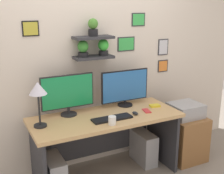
{
  "coord_description": "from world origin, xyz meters",
  "views": [
    {
      "loc": [
        -1.3,
        -2.75,
        1.94
      ],
      "look_at": [
        0.1,
        0.05,
        1.05
      ],
      "focal_mm": 47.48,
      "sensor_mm": 36.0,
      "label": 1
    }
  ],
  "objects": [
    {
      "name": "monitor_right",
      "position": [
        0.36,
        0.22,
        0.98
      ],
      "size": [
        0.61,
        0.18,
        0.43
      ],
      "color": "black",
      "rests_on": "desk"
    },
    {
      "name": "back_wall_assembly",
      "position": [
        0.0,
        0.44,
        1.35
      ],
      "size": [
        4.4,
        0.24,
        2.7
      ],
      "color": "beige",
      "rests_on": "ground"
    },
    {
      "name": "cell_phone",
      "position": [
        0.48,
        -0.08,
        0.76
      ],
      "size": [
        0.1,
        0.15,
        0.01
      ],
      "primitive_type": "cube",
      "rotation": [
        0.0,
        0.0,
        -0.23
      ],
      "color": "red",
      "rests_on": "desk"
    },
    {
      "name": "keyboard",
      "position": [
        0.02,
        -0.12,
        0.76
      ],
      "size": [
        0.44,
        0.14,
        0.02
      ],
      "primitive_type": "cube",
      "color": "black",
      "rests_on": "desk"
    },
    {
      "name": "desk",
      "position": [
        0.0,
        0.06,
        0.54
      ],
      "size": [
        1.66,
        0.68,
        0.75
      ],
      "color": "tan",
      "rests_on": "ground"
    },
    {
      "name": "printer",
      "position": [
        1.08,
        -0.05,
        0.65
      ],
      "size": [
        0.38,
        0.34,
        0.17
      ],
      "primitive_type": "cube",
      "color": "#9E9EA3",
      "rests_on": "drawer_cabinet"
    },
    {
      "name": "coffee_mug",
      "position": [
        -0.05,
        -0.25,
        0.8
      ],
      "size": [
        0.08,
        0.08,
        0.09
      ],
      "primitive_type": "cylinder",
      "color": "white",
      "rests_on": "desk"
    },
    {
      "name": "computer_tower_right",
      "position": [
        0.56,
        0.08,
        0.2
      ],
      "size": [
        0.18,
        0.4,
        0.4
      ],
      "primitive_type": "cube",
      "color": "#99999E",
      "rests_on": "ground"
    },
    {
      "name": "drawer_cabinet",
      "position": [
        1.08,
        -0.05,
        0.28
      ],
      "size": [
        0.44,
        0.5,
        0.57
      ],
      "primitive_type": "cube",
      "color": "brown",
      "rests_on": "ground"
    },
    {
      "name": "desk_lamp",
      "position": [
        -0.71,
        0.03,
        1.11
      ],
      "size": [
        0.18,
        0.18,
        0.46
      ],
      "color": "black",
      "rests_on": "desk"
    },
    {
      "name": "computer_mouse",
      "position": [
        0.31,
        -0.11,
        0.77
      ],
      "size": [
        0.06,
        0.09,
        0.03
      ],
      "primitive_type": "ellipsoid",
      "color": "black",
      "rests_on": "desk"
    },
    {
      "name": "monitor_left",
      "position": [
        -0.36,
        0.22,
        1.0
      ],
      "size": [
        0.59,
        0.18,
        0.45
      ],
      "color": "black",
      "rests_on": "desk"
    },
    {
      "name": "scissors_tray",
      "position": [
        0.65,
        0.01,
        0.76
      ],
      "size": [
        0.13,
        0.1,
        0.02
      ],
      "primitive_type": "cube",
      "rotation": [
        0.0,
        0.0,
        -0.2
      ],
      "color": "yellow",
      "rests_on": "desk"
    }
  ]
}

